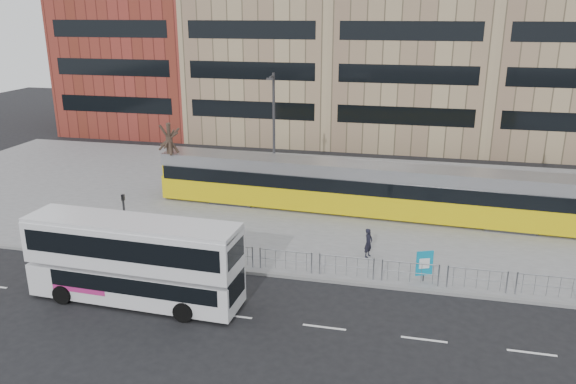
% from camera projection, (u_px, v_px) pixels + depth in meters
% --- Properties ---
extents(ground, '(120.00, 120.00, 0.00)m').
position_uv_depth(ground, '(297.00, 279.00, 27.19)').
color(ground, black).
rests_on(ground, ground).
extents(plaza, '(64.00, 24.00, 0.15)m').
position_uv_depth(plaza, '(335.00, 200.00, 38.28)').
color(plaza, slate).
rests_on(plaza, ground).
extents(kerb, '(64.00, 0.25, 0.17)m').
position_uv_depth(kerb, '(298.00, 277.00, 27.21)').
color(kerb, gray).
rests_on(kerb, ground).
extents(building_row, '(70.40, 18.40, 31.20)m').
position_uv_depth(building_row, '(388.00, 5.00, 54.64)').
color(building_row, maroon).
rests_on(building_row, ground).
extents(pedestrian_barrier, '(32.07, 0.07, 1.10)m').
position_uv_depth(pedestrian_barrier, '(340.00, 260.00, 26.91)').
color(pedestrian_barrier, '#92949A').
rests_on(pedestrian_barrier, plaza).
extents(road_markings, '(62.00, 0.12, 0.01)m').
position_uv_depth(road_markings, '(300.00, 324.00, 23.26)').
color(road_markings, white).
rests_on(road_markings, ground).
extents(double_decker_bus, '(9.65, 2.72, 3.83)m').
position_uv_depth(double_decker_bus, '(134.00, 258.00, 24.56)').
color(double_decker_bus, silver).
rests_on(double_decker_bus, ground).
extents(tram, '(27.15, 3.97, 3.19)m').
position_uv_depth(tram, '(365.00, 189.00, 35.27)').
color(tram, '#D5BB0B').
rests_on(tram, plaza).
extents(ad_panel, '(0.78, 0.37, 1.54)m').
position_uv_depth(ad_panel, '(424.00, 264.00, 26.40)').
color(ad_panel, '#2D2D30').
rests_on(ad_panel, plaza).
extents(pedestrian, '(0.57, 0.67, 1.55)m').
position_uv_depth(pedestrian, '(368.00, 243.00, 29.10)').
color(pedestrian, black).
rests_on(pedestrian, plaza).
extents(traffic_light_west, '(0.18, 0.21, 3.10)m').
position_uv_depth(traffic_light_west, '(124.00, 215.00, 29.65)').
color(traffic_light_west, '#2D2D30').
rests_on(traffic_light_west, plaza).
extents(lamp_post_west, '(0.45, 1.04, 8.47)m').
position_uv_depth(lamp_post_west, '(274.00, 132.00, 37.06)').
color(lamp_post_west, '#2D2D30').
rests_on(lamp_post_west, plaza).
extents(bare_tree, '(3.74, 3.74, 7.16)m').
position_uv_depth(bare_tree, '(168.00, 120.00, 36.76)').
color(bare_tree, '#30221A').
rests_on(bare_tree, plaza).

